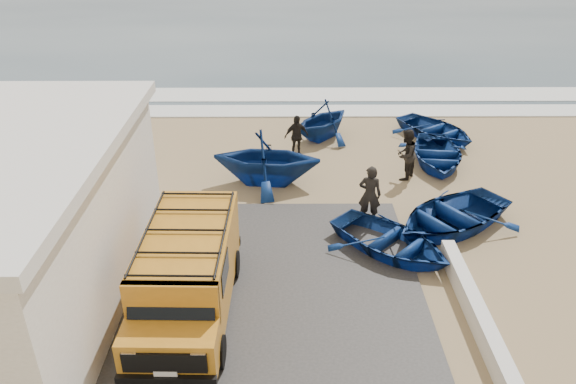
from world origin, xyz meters
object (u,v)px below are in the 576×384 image
object	(u,v)px
fisherman_middle	(406,155)
fisherman_back	(296,136)
parapet	(479,320)
van	(187,271)
boat_mid_right	(437,154)
boat_near_right	(451,215)
boat_far_left	(322,120)
boat_near_left	(391,241)
fisherman_front	(370,195)
boat_mid_left	(267,158)
boat_far_right	(436,130)

from	to	relation	value
fisherman_middle	fisherman_back	distance (m)	4.32
parapet	van	size ratio (longest dim) A/B	1.16
parapet	boat_mid_right	size ratio (longest dim) A/B	1.59
boat_near_right	fisherman_back	size ratio (longest dim) A/B	2.52
fisherman_middle	boat_far_left	bearing A→B (deg)	-109.37
boat_near_left	fisherman_front	bearing A→B (deg)	57.16
boat_far_left	van	bearing A→B (deg)	-68.36
boat_mid_left	fisherman_back	size ratio (longest dim) A/B	2.24
fisherman_front	boat_far_right	bearing A→B (deg)	-105.83
van	fisherman_middle	distance (m)	9.81
parapet	fisherman_middle	world-z (taller)	fisherman_middle
boat_far_right	fisherman_middle	world-z (taller)	fisherman_middle
boat_far_right	fisherman_middle	xyz separation A→B (m)	(-2.02, -3.76, 0.55)
van	fisherman_back	bearing A→B (deg)	74.61
boat_mid_right	boat_far_left	xyz separation A→B (m)	(-4.19, 2.55, 0.43)
boat_near_left	boat_mid_right	size ratio (longest dim) A/B	0.98
boat_far_right	fisherman_back	xyz separation A→B (m)	(-5.86, -1.79, 0.45)
boat_near_right	fisherman_back	world-z (taller)	fisherman_back
van	boat_near_right	distance (m)	8.36
boat_far_left	fisherman_front	bearing A→B (deg)	-40.36
van	boat_mid_right	xyz separation A→B (m)	(8.06, 8.49, -0.79)
fisherman_front	fisherman_middle	xyz separation A→B (m)	(1.68, 3.02, -0.02)
boat_mid_right	fisherman_middle	bearing A→B (deg)	-133.48
boat_far_left	boat_far_right	bearing A→B (deg)	40.65
boat_mid_right	fisherman_middle	world-z (taller)	fisherman_middle
boat_near_right	boat_mid_left	world-z (taller)	boat_mid_left
boat_near_right	boat_far_right	xyz separation A→B (m)	(1.24, 7.15, -0.06)
boat_mid_left	boat_far_right	distance (m)	8.09
parapet	boat_near_left	size ratio (longest dim) A/B	1.62
boat_near_right	boat_far_left	world-z (taller)	boat_far_left
boat_near_right	parapet	bearing A→B (deg)	-40.26
boat_near_right	fisherman_back	distance (m)	7.09
parapet	fisherman_front	xyz separation A→B (m)	(-1.95, 4.94, 0.68)
boat_near_left	boat_mid_right	bearing A→B (deg)	19.34
boat_far_right	boat_mid_right	bearing A→B (deg)	-137.68
boat_near_right	boat_mid_right	size ratio (longest dim) A/B	1.11
parapet	boat_far_right	world-z (taller)	boat_far_right
van	boat_near_left	distance (m)	5.93
boat_far_left	fisherman_back	xyz separation A→B (m)	(-1.12, -1.82, 0.02)
fisherman_middle	boat_near_right	bearing A→B (deg)	47.90
boat_mid_left	boat_far_left	bearing A→B (deg)	-21.90
parapet	boat_far_left	world-z (taller)	boat_far_left
parapet	fisherman_front	world-z (taller)	fisherman_front
boat_mid_right	fisherman_middle	xyz separation A→B (m)	(-1.47, -1.23, 0.54)
boat_far_right	fisherman_front	world-z (taller)	fisherman_front
boat_far_right	fisherman_back	bearing A→B (deg)	161.70
fisherman_back	boat_mid_right	bearing A→B (deg)	-30.30
van	boat_mid_left	world-z (taller)	van
boat_near_right	boat_far_left	xyz separation A→B (m)	(-3.50, 7.18, 0.38)
fisherman_back	fisherman_middle	bearing A→B (deg)	-49.55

